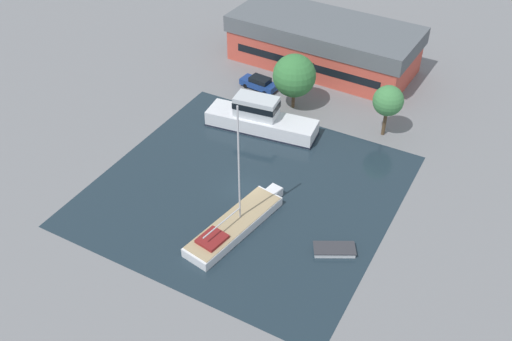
{
  "coord_description": "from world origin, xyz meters",
  "views": [
    {
      "loc": [
        21.71,
        -37.34,
        36.96
      ],
      "look_at": [
        0.0,
        2.08,
        1.0
      ],
      "focal_mm": 40.0,
      "sensor_mm": 36.0,
      "label": 1
    }
  ],
  "objects_px": {
    "quay_tree_near_building": "(294,76)",
    "parked_car": "(259,83)",
    "motor_cruiser": "(260,118)",
    "warehouse_building": "(323,43)",
    "quay_tree_by_water": "(388,101)",
    "sailboat_moored": "(235,224)",
    "small_dinghy": "(334,250)"
  },
  "relations": [
    {
      "from": "quay_tree_by_water",
      "to": "sailboat_moored",
      "type": "bearing_deg",
      "value": -108.02
    },
    {
      "from": "warehouse_building",
      "to": "quay_tree_near_building",
      "type": "height_order",
      "value": "quay_tree_near_building"
    },
    {
      "from": "warehouse_building",
      "to": "sailboat_moored",
      "type": "relative_size",
      "value": 1.92
    },
    {
      "from": "warehouse_building",
      "to": "sailboat_moored",
      "type": "bearing_deg",
      "value": -77.85
    },
    {
      "from": "small_dinghy",
      "to": "quay_tree_by_water",
      "type": "bearing_deg",
      "value": 158.13
    },
    {
      "from": "sailboat_moored",
      "to": "small_dinghy",
      "type": "xyz_separation_m",
      "value": [
        9.09,
        1.72,
        -0.33
      ]
    },
    {
      "from": "sailboat_moored",
      "to": "small_dinghy",
      "type": "bearing_deg",
      "value": 20.39
    },
    {
      "from": "warehouse_building",
      "to": "quay_tree_near_building",
      "type": "bearing_deg",
      "value": -81.61
    },
    {
      "from": "parked_car",
      "to": "quay_tree_near_building",
      "type": "bearing_deg",
      "value": -102.28
    },
    {
      "from": "warehouse_building",
      "to": "quay_tree_by_water",
      "type": "relative_size",
      "value": 4.08
    },
    {
      "from": "quay_tree_near_building",
      "to": "warehouse_building",
      "type": "bearing_deg",
      "value": 96.22
    },
    {
      "from": "motor_cruiser",
      "to": "small_dinghy",
      "type": "relative_size",
      "value": 3.23
    },
    {
      "from": "parked_car",
      "to": "small_dinghy",
      "type": "xyz_separation_m",
      "value": [
        19.27,
        -21.5,
        -0.55
      ]
    },
    {
      "from": "quay_tree_by_water",
      "to": "warehouse_building",
      "type": "bearing_deg",
      "value": 137.12
    },
    {
      "from": "quay_tree_by_water",
      "to": "motor_cruiser",
      "type": "distance_m",
      "value": 14.2
    },
    {
      "from": "quay_tree_near_building",
      "to": "motor_cruiser",
      "type": "bearing_deg",
      "value": -101.25
    },
    {
      "from": "quay_tree_near_building",
      "to": "sailboat_moored",
      "type": "distance_m",
      "value": 22.17
    },
    {
      "from": "quay_tree_by_water",
      "to": "motor_cruiser",
      "type": "xyz_separation_m",
      "value": [
        -12.61,
        -5.84,
        -2.9
      ]
    },
    {
      "from": "quay_tree_near_building",
      "to": "parked_car",
      "type": "xyz_separation_m",
      "value": [
        -5.65,
        1.84,
        -3.46
      ]
    },
    {
      "from": "warehouse_building",
      "to": "quay_tree_by_water",
      "type": "bearing_deg",
      "value": -40.71
    },
    {
      "from": "warehouse_building",
      "to": "parked_car",
      "type": "distance_m",
      "value": 10.86
    },
    {
      "from": "sailboat_moored",
      "to": "motor_cruiser",
      "type": "xyz_separation_m",
      "value": [
        -5.74,
        15.28,
        0.89
      ]
    },
    {
      "from": "warehouse_building",
      "to": "quay_tree_by_water",
      "type": "xyz_separation_m",
      "value": [
        12.65,
        -11.75,
        1.24
      ]
    },
    {
      "from": "quay_tree_near_building",
      "to": "motor_cruiser",
      "type": "relative_size",
      "value": 0.52
    },
    {
      "from": "parked_car",
      "to": "motor_cruiser",
      "type": "bearing_deg",
      "value": -145.06
    },
    {
      "from": "parked_car",
      "to": "sailboat_moored",
      "type": "bearing_deg",
      "value": -150.61
    },
    {
      "from": "warehouse_building",
      "to": "quay_tree_near_building",
      "type": "relative_size",
      "value": 3.65
    },
    {
      "from": "sailboat_moored",
      "to": "small_dinghy",
      "type": "relative_size",
      "value": 3.21
    },
    {
      "from": "warehouse_building",
      "to": "parked_car",
      "type": "xyz_separation_m",
      "value": [
        -4.4,
        -9.66,
        -2.33
      ]
    },
    {
      "from": "warehouse_building",
      "to": "parked_car",
      "type": "bearing_deg",
      "value": -112.33
    },
    {
      "from": "warehouse_building",
      "to": "motor_cruiser",
      "type": "xyz_separation_m",
      "value": [
        0.04,
        -17.59,
        -1.66
      ]
    },
    {
      "from": "warehouse_building",
      "to": "small_dinghy",
      "type": "distance_m",
      "value": 34.64
    }
  ]
}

